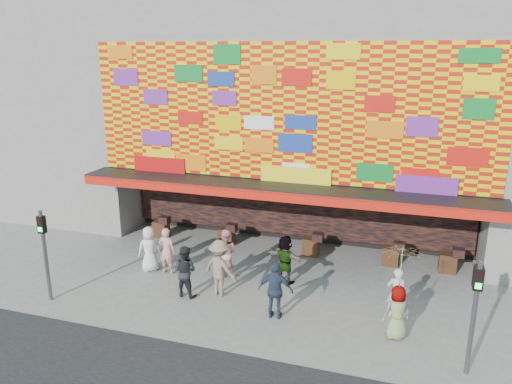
% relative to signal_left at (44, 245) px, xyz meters
% --- Properties ---
extents(ground, '(90.00, 90.00, 0.00)m').
position_rel_signal_left_xyz_m(ground, '(6.20, 1.50, -1.86)').
color(ground, slate).
rests_on(ground, ground).
extents(shop_building, '(15.20, 9.40, 10.00)m').
position_rel_signal_left_xyz_m(shop_building, '(6.20, 9.68, 3.37)').
color(shop_building, gray).
rests_on(shop_building, ground).
extents(neighbor_left, '(11.00, 8.00, 12.00)m').
position_rel_signal_left_xyz_m(neighbor_left, '(-6.80, 9.50, 4.14)').
color(neighbor_left, gray).
rests_on(neighbor_left, ground).
extents(signal_left, '(0.22, 0.20, 3.00)m').
position_rel_signal_left_xyz_m(signal_left, '(0.00, 0.00, 0.00)').
color(signal_left, '#59595B').
rests_on(signal_left, ground).
extents(signal_right, '(0.22, 0.20, 3.00)m').
position_rel_signal_left_xyz_m(signal_right, '(12.40, 0.00, 0.00)').
color(signal_right, '#59595B').
rests_on(signal_right, ground).
extents(ped_a, '(0.97, 0.91, 1.66)m').
position_rel_signal_left_xyz_m(ped_a, '(1.96, 2.93, -1.03)').
color(ped_a, silver).
rests_on(ped_a, ground).
extents(ped_b, '(0.63, 0.42, 1.71)m').
position_rel_signal_left_xyz_m(ped_b, '(2.66, 2.93, -1.01)').
color(ped_b, '#D78D8B').
rests_on(ped_b, ground).
extents(ped_c, '(0.89, 0.73, 1.71)m').
position_rel_signal_left_xyz_m(ped_c, '(4.00, 1.59, -1.01)').
color(ped_c, black).
rests_on(ped_c, ground).
extents(ped_d, '(1.38, 1.04, 1.89)m').
position_rel_signal_left_xyz_m(ped_d, '(5.07, 1.97, -0.91)').
color(ped_d, '#7C6D5A').
rests_on(ped_d, ground).
extents(ped_e, '(1.07, 0.51, 1.79)m').
position_rel_signal_left_xyz_m(ped_e, '(7.17, 1.13, -0.97)').
color(ped_e, '#2D384E').
rests_on(ped_e, ground).
extents(ped_f, '(1.65, 0.91, 1.69)m').
position_rel_signal_left_xyz_m(ped_f, '(6.85, 3.51, -1.01)').
color(ped_f, gray).
rests_on(ped_f, ground).
extents(ped_g, '(0.90, 0.78, 1.56)m').
position_rel_signal_left_xyz_m(ped_g, '(10.64, 1.10, -1.08)').
color(ped_g, gray).
rests_on(ped_g, ground).
extents(ped_h, '(0.64, 0.51, 1.55)m').
position_rel_signal_left_xyz_m(ped_h, '(10.56, 2.29, -1.08)').
color(ped_h, silver).
rests_on(ped_h, ground).
extents(ped_i, '(0.87, 0.69, 1.74)m').
position_rel_signal_left_xyz_m(ped_i, '(4.73, 3.34, -0.99)').
color(ped_i, pink).
rests_on(ped_i, ground).
extents(parasol, '(1.13, 1.15, 1.95)m').
position_rel_signal_left_xyz_m(parasol, '(10.64, 1.10, 0.34)').
color(parasol, '#CFC582').
rests_on(parasol, ground).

